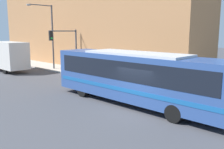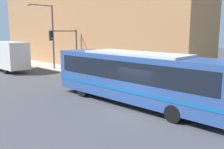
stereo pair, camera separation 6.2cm
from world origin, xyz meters
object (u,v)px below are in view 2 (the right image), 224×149
(traffic_light_pole, at_px, (67,43))
(parking_meter, at_px, (94,67))
(fire_hydrant, at_px, (153,83))
(city_bus, at_px, (135,75))
(street_lamp, at_px, (50,31))
(delivery_truck, at_px, (7,55))

(traffic_light_pole, height_order, parking_meter, traffic_light_pole)
(fire_hydrant, relative_size, parking_meter, 0.49)
(city_bus, relative_size, street_lamp, 1.69)
(delivery_truck, xyz_separation_m, fire_hydrant, (4.06, -17.49, -1.32))
(city_bus, bearing_deg, parking_meter, 64.30)
(delivery_truck, distance_m, street_lamp, 5.67)
(city_bus, height_order, street_lamp, street_lamp)
(parking_meter, bearing_deg, delivery_truck, 111.04)
(fire_hydrant, distance_m, street_lamp, 14.97)
(fire_hydrant, xyz_separation_m, parking_meter, (0.00, 6.93, 0.59))
(delivery_truck, bearing_deg, city_bus, -90.19)
(delivery_truck, xyz_separation_m, street_lamp, (3.87, -3.09, 2.77))
(parking_meter, height_order, street_lamp, street_lamp)
(fire_hydrant, relative_size, traffic_light_pole, 0.15)
(fire_hydrant, distance_m, traffic_light_pole, 10.32)
(traffic_light_pole, xyz_separation_m, street_lamp, (0.87, 4.54, 1.25))
(delivery_truck, xyz_separation_m, traffic_light_pole, (3.00, -7.63, 1.52))
(city_bus, xyz_separation_m, fire_hydrant, (4.12, 1.58, -1.40))
(city_bus, xyz_separation_m, traffic_light_pole, (3.06, 11.44, 1.44))
(city_bus, relative_size, delivery_truck, 1.64)
(city_bus, bearing_deg, traffic_light_pole, 75.18)
(street_lamp, bearing_deg, fire_hydrant, -89.24)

